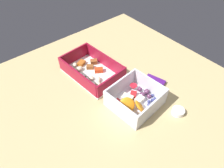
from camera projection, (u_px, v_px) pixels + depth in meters
table_surface at (115, 93)px, 70.34cm from camera, size 80.00×80.00×2.00cm
pasta_container at (91, 71)px, 74.30cm from camera, size 22.32×15.36×5.81cm
fruit_bowl at (135, 99)px, 64.28cm from camera, size 14.99×16.00×6.41cm
candy_bar at (155, 80)px, 72.58cm from camera, size 7.39×4.25×1.20cm
paper_cup_liner at (178, 112)px, 62.64cm from camera, size 3.86×3.86×1.64cm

